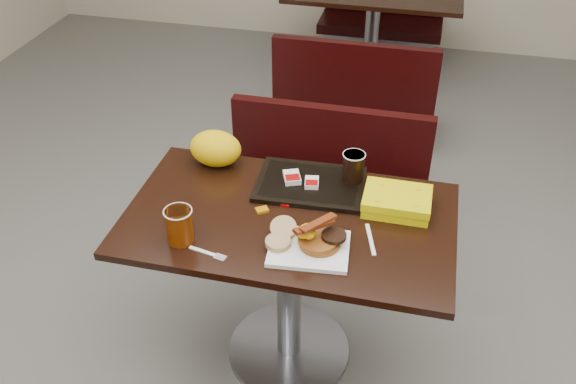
% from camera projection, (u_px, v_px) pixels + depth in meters
% --- Properties ---
extents(floor, '(6.00, 7.00, 0.01)m').
position_uv_depth(floor, '(289.00, 352.00, 2.73)').
color(floor, slate).
rests_on(floor, ground).
extents(table_near, '(1.20, 0.70, 0.75)m').
position_uv_depth(table_near, '(289.00, 290.00, 2.51)').
color(table_near, black).
rests_on(table_near, floor).
extents(bench_near_n, '(1.00, 0.46, 0.72)m').
position_uv_depth(bench_near_n, '(322.00, 193.00, 3.07)').
color(bench_near_n, black).
rests_on(bench_near_n, floor).
extents(table_far, '(1.20, 0.70, 0.75)m').
position_uv_depth(table_far, '(371.00, 41.00, 4.55)').
color(table_far, black).
rests_on(table_far, floor).
extents(bench_far_s, '(1.00, 0.46, 0.72)m').
position_uv_depth(bench_far_s, '(357.00, 85.00, 4.01)').
color(bench_far_s, black).
rests_on(bench_far_s, floor).
extents(bench_far_n, '(1.00, 0.46, 0.72)m').
position_uv_depth(bench_far_n, '(382.00, 10.00, 5.11)').
color(bench_far_n, black).
rests_on(bench_far_n, floor).
extents(platter, '(0.29, 0.24, 0.02)m').
position_uv_depth(platter, '(309.00, 249.00, 2.13)').
color(platter, white).
rests_on(platter, table_near).
extents(pancake_stack, '(0.16, 0.16, 0.03)m').
position_uv_depth(pancake_stack, '(320.00, 241.00, 2.13)').
color(pancake_stack, brown).
rests_on(pancake_stack, platter).
extents(sausage_patty, '(0.10, 0.10, 0.01)m').
position_uv_depth(sausage_patty, '(334.00, 236.00, 2.12)').
color(sausage_patty, black).
rests_on(sausage_patty, pancake_stack).
extents(scrambled_eggs, '(0.11, 0.10, 0.05)m').
position_uv_depth(scrambled_eggs, '(306.00, 233.00, 2.11)').
color(scrambled_eggs, '#FFB505').
rests_on(scrambled_eggs, pancake_stack).
extents(bacon_strips, '(0.16, 0.17, 0.01)m').
position_uv_depth(bacon_strips, '(314.00, 225.00, 2.09)').
color(bacon_strips, '#4E1205').
rests_on(bacon_strips, scrambled_eggs).
extents(muffin_bottom, '(0.11, 0.11, 0.02)m').
position_uv_depth(muffin_bottom, '(278.00, 242.00, 2.13)').
color(muffin_bottom, tan).
rests_on(muffin_bottom, platter).
extents(muffin_top, '(0.10, 0.10, 0.05)m').
position_uv_depth(muffin_top, '(283.00, 228.00, 2.17)').
color(muffin_top, tan).
rests_on(muffin_top, platter).
extents(coffee_cup_near, '(0.11, 0.11, 0.13)m').
position_uv_depth(coffee_cup_near, '(179.00, 226.00, 2.14)').
color(coffee_cup_near, '#9A3605').
rests_on(coffee_cup_near, table_near).
extents(fork, '(0.14, 0.05, 0.00)m').
position_uv_depth(fork, '(202.00, 251.00, 2.13)').
color(fork, white).
rests_on(fork, table_near).
extents(knife, '(0.06, 0.16, 0.00)m').
position_uv_depth(knife, '(370.00, 239.00, 2.18)').
color(knife, white).
rests_on(knife, table_near).
extents(condiment_syrup, '(0.06, 0.05, 0.01)m').
position_uv_depth(condiment_syrup, '(262.00, 210.00, 2.31)').
color(condiment_syrup, '#B46807').
rests_on(condiment_syrup, table_near).
extents(condiment_ketchup, '(0.05, 0.04, 0.01)m').
position_uv_depth(condiment_ketchup, '(285.00, 203.00, 2.34)').
color(condiment_ketchup, '#8C0504').
rests_on(condiment_ketchup, table_near).
extents(tray, '(0.43, 0.31, 0.02)m').
position_uv_depth(tray, '(310.00, 184.00, 2.43)').
color(tray, black).
rests_on(tray, table_near).
extents(hashbrown_sleeve_left, '(0.09, 0.10, 0.02)m').
position_uv_depth(hashbrown_sleeve_left, '(292.00, 177.00, 2.44)').
color(hashbrown_sleeve_left, silver).
rests_on(hashbrown_sleeve_left, tray).
extents(hashbrown_sleeve_right, '(0.06, 0.08, 0.02)m').
position_uv_depth(hashbrown_sleeve_right, '(312.00, 183.00, 2.41)').
color(hashbrown_sleeve_right, silver).
rests_on(hashbrown_sleeve_right, tray).
extents(coffee_cup_far, '(0.09, 0.09, 0.11)m').
position_uv_depth(coffee_cup_far, '(353.00, 167.00, 2.41)').
color(coffee_cup_far, black).
rests_on(coffee_cup_far, tray).
extents(clamshell, '(0.25, 0.19, 0.07)m').
position_uv_depth(clamshell, '(397.00, 202.00, 2.31)').
color(clamshell, '#D6C303').
rests_on(clamshell, table_near).
extents(paper_bag, '(0.24, 0.20, 0.15)m').
position_uv_depth(paper_bag, '(216.00, 148.00, 2.53)').
color(paper_bag, yellow).
rests_on(paper_bag, table_near).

